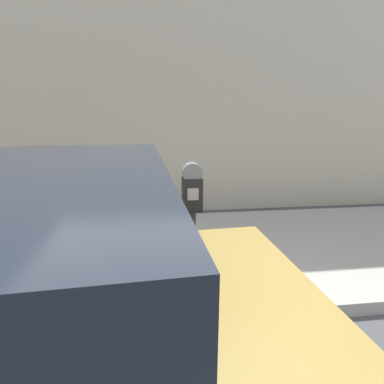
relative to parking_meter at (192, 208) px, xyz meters
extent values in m
cube|color=#9E9B96|center=(0.06, 1.13, -1.01)|extent=(24.00, 2.80, 0.15)
cube|color=beige|center=(0.06, 3.27, 2.17)|extent=(24.00, 0.30, 6.51)
cylinder|color=#2D2D30|center=(0.00, 0.00, -0.48)|extent=(0.07, 0.07, 0.91)
cube|color=black|center=(0.00, 0.00, 0.13)|extent=(0.18, 0.15, 0.30)
cube|color=gray|center=(0.00, -0.08, 0.15)|extent=(0.10, 0.01, 0.11)
cylinder|color=slate|center=(0.00, 0.00, 0.33)|extent=(0.17, 0.12, 0.17)
cylinder|color=black|center=(-0.46, -0.51, -0.73)|extent=(0.72, 0.26, 0.71)
camera|label=1|loc=(-0.30, -2.56, 0.84)|focal=28.00mm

